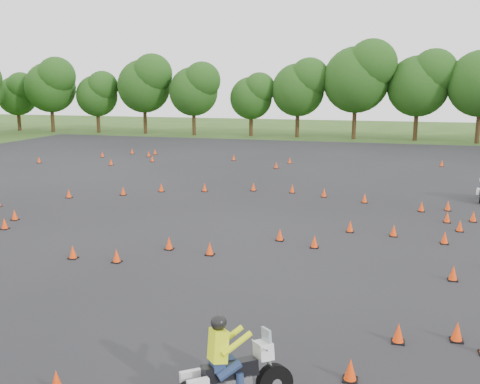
% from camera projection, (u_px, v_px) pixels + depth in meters
% --- Properties ---
extents(ground, '(140.00, 140.00, 0.00)m').
position_uv_depth(ground, '(212.00, 244.00, 20.07)').
color(ground, '#2D5119').
rests_on(ground, ground).
extents(asphalt_pad, '(62.00, 62.00, 0.00)m').
position_uv_depth(asphalt_pad, '(251.00, 208.00, 25.74)').
color(asphalt_pad, black).
rests_on(asphalt_pad, ground).
extents(treeline, '(87.09, 32.50, 11.09)m').
position_uv_depth(treeline, '(358.00, 96.00, 51.18)').
color(treeline, '#1D4313').
rests_on(treeline, ground).
extents(traffic_cones, '(35.87, 33.34, 0.45)m').
position_uv_depth(traffic_cones, '(247.00, 206.00, 25.23)').
color(traffic_cones, '#FF3F0A').
rests_on(traffic_cones, asphalt_pad).
extents(rider_yellow, '(2.30, 1.96, 1.80)m').
position_uv_depth(rider_yellow, '(235.00, 366.00, 9.65)').
color(rider_yellow, '#DCF015').
rests_on(rider_yellow, ground).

